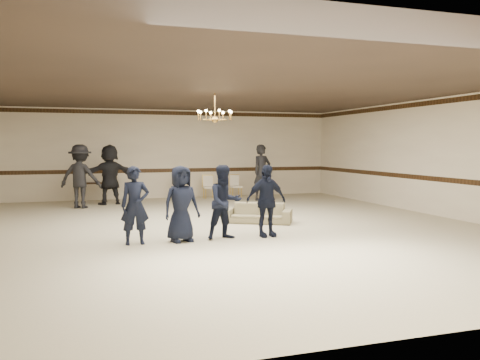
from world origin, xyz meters
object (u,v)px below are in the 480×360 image
object	(u,v)px
boy_c	(225,202)
adult_mid	(110,175)
banquet_chair_right	(236,186)
banquet_chair_left	(182,188)
boy_d	(266,201)
banquet_chair_mid	(209,187)
boy_a	(135,205)
console_table	(93,192)
chandelier	(215,107)
settee	(258,213)
adult_right	(262,173)
adult_left	(80,176)
boy_b	(181,204)

from	to	relation	value
boy_c	adult_mid	size ratio (longest dim) A/B	0.78
boy_c	banquet_chair_right	distance (m)	8.04
banquet_chair_left	boy_d	bearing A→B (deg)	-90.71
boy_c	boy_d	bearing A→B (deg)	-9.68
adult_mid	banquet_chair_mid	size ratio (longest dim) A/B	2.34
boy_a	boy_d	bearing A→B (deg)	-2.35
boy_c	console_table	size ratio (longest dim) A/B	1.93
boy_a	adult_mid	distance (m)	6.87
chandelier	settee	xyz separation A→B (m)	(0.94, -0.56, -2.63)
chandelier	banquet_chair_mid	world-z (taller)	chandelier
adult_mid	banquet_chair_left	size ratio (longest dim) A/B	2.34
adult_mid	console_table	bearing A→B (deg)	-74.84
boy_d	adult_right	distance (m)	6.87
adult_left	adult_mid	distance (m)	1.14
boy_b	adult_right	bearing A→B (deg)	44.15
boy_b	adult_right	size ratio (longest dim) A/B	0.78
adult_mid	banquet_chair_mid	distance (m)	3.61
boy_b	banquet_chair_left	size ratio (longest dim) A/B	1.83
boy_b	banquet_chair_right	bearing A→B (deg)	51.82
banquet_chair_left	adult_left	bearing A→B (deg)	-160.15
chandelier	adult_right	xyz separation A→B (m)	(2.77, 4.10, -1.90)
chandelier	banquet_chair_mid	bearing A→B (deg)	77.41
banquet_chair_left	banquet_chair_right	distance (m)	2.00
banquet_chair_mid	adult_left	bearing A→B (deg)	-157.19
console_table	boy_a	bearing A→B (deg)	-89.66
boy_b	banquet_chair_left	distance (m)	7.75
banquet_chair_mid	banquet_chair_right	world-z (taller)	same
adult_right	settee	bearing A→B (deg)	-129.22
adult_left	console_table	world-z (taller)	adult_left
adult_mid	console_table	size ratio (longest dim) A/B	2.47
banquet_chair_mid	console_table	world-z (taller)	banquet_chair_mid
banquet_chair_left	console_table	xyz separation A→B (m)	(-3.00, 0.20, -0.08)
adult_mid	boy_b	bearing A→B (deg)	85.02
boy_a	adult_left	bearing A→B (deg)	96.87
boy_a	console_table	xyz separation A→B (m)	(-0.61, 7.80, -0.43)
adult_mid	adult_right	xyz separation A→B (m)	(5.10, -0.40, 0.00)
boy_d	adult_mid	bearing A→B (deg)	107.31
boy_c	banquet_chair_right	world-z (taller)	boy_c
adult_left	adult_mid	size ratio (longest dim) A/B	1.00
adult_right	banquet_chair_mid	world-z (taller)	adult_right
boy_c	boy_d	distance (m)	0.90
chandelier	adult_right	bearing A→B (deg)	55.91
settee	console_table	bearing A→B (deg)	151.27
boy_a	adult_mid	bearing A→B (deg)	88.50
chandelier	settee	world-z (taller)	chandelier
settee	banquet_chair_mid	size ratio (longest dim) A/B	2.01
boy_a	boy_b	xyz separation A→B (m)	(0.90, 0.00, 0.00)
chandelier	boy_a	distance (m)	3.88
settee	adult_left	xyz separation A→B (m)	(-4.17, 4.36, 0.73)
adult_right	banquet_chair_left	world-z (taller)	adult_right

